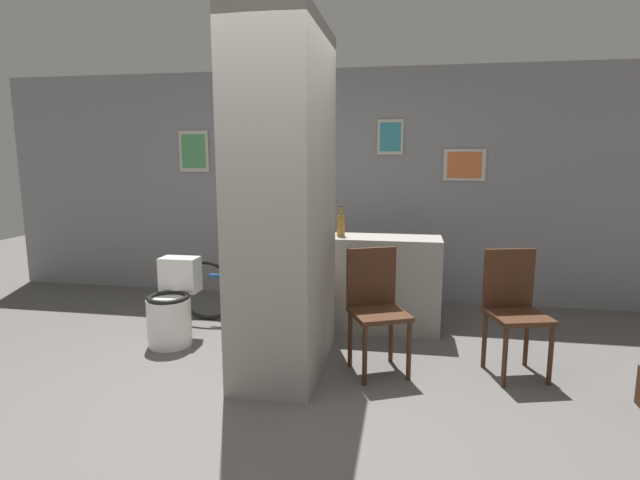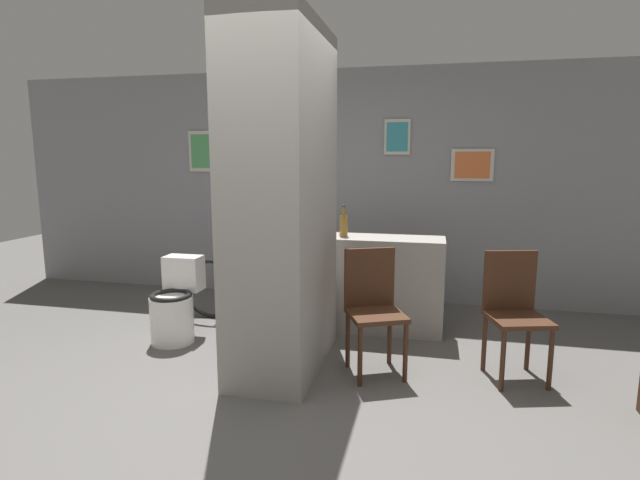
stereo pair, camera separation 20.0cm
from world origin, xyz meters
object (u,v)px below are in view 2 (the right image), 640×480
at_px(toilet, 175,306).
at_px(chair_by_doorway, 514,309).
at_px(chair_near_pillar, 373,305).
at_px(bicycle, 261,291).
at_px(bottle_tall, 344,225).

distance_m(toilet, chair_by_doorway, 2.86).
height_order(toilet, chair_by_doorway, chair_by_doorway).
bearing_deg(chair_near_pillar, bicycle, 119.67).
bearing_deg(chair_near_pillar, toilet, 147.67).
bearing_deg(chair_by_doorway, toilet, 161.95).
height_order(chair_by_doorway, bicycle, chair_by_doorway).
bearing_deg(chair_by_doorway, chair_near_pillar, 171.65).
bearing_deg(bottle_tall, chair_by_doorway, -28.81).
relative_size(toilet, bottle_tall, 2.42).
distance_m(bicycle, bottle_tall, 1.07).
relative_size(chair_near_pillar, bicycle, 0.57).
height_order(chair_near_pillar, bottle_tall, bottle_tall).
xyz_separation_m(toilet, chair_by_doorway, (2.85, -0.12, 0.21)).
bearing_deg(bottle_tall, bicycle, -177.66).
bearing_deg(bicycle, toilet, -132.64).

